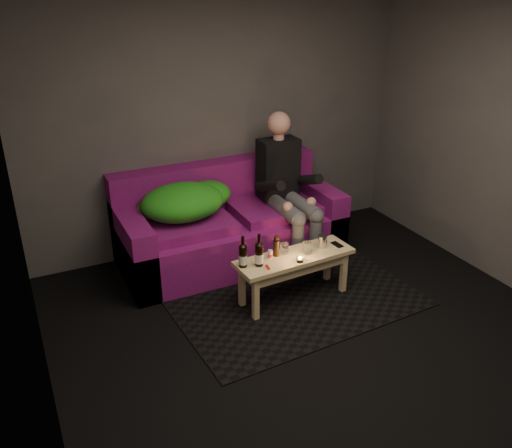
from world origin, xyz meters
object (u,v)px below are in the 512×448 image
Objects in this scene: coffee_table at (294,263)px; beer_bottle_b at (259,254)px; person at (286,186)px; sofa at (228,227)px; beer_bottle_a at (243,256)px; steel_cup at (322,241)px.

beer_bottle_b reaches higher than coffee_table.
person is 1.34× the size of coffee_table.
sofa reaches higher than beer_bottle_b.
beer_bottle_a is at bearing -136.87° from person.
sofa is 2.00× the size of coffee_table.
steel_cup is at bearing 0.85° from beer_bottle_a.
steel_cup is at bearing 5.21° from coffee_table.
beer_bottle_a is 2.44× the size of steel_cup.
person is 5.21× the size of beer_bottle_a.
sofa is 7.59× the size of beer_bottle_b.
sofa is 1.50× the size of person.
person is 0.81m from steel_cup.
beer_bottle_a is at bearing -106.03° from sofa.
sofa is 1.08m from steel_cup.
beer_bottle_a is at bearing 162.63° from beer_bottle_b.
person is 1.16m from beer_bottle_a.
sofa is 0.99m from coffee_table.
beer_bottle_b is (0.13, -0.04, 0.00)m from beer_bottle_a.
beer_bottle_a is at bearing 178.18° from coffee_table.
sofa reaches higher than coffee_table.
beer_bottle_a is (-0.83, -0.78, -0.21)m from person.
sofa is at bearing 81.66° from beer_bottle_b.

